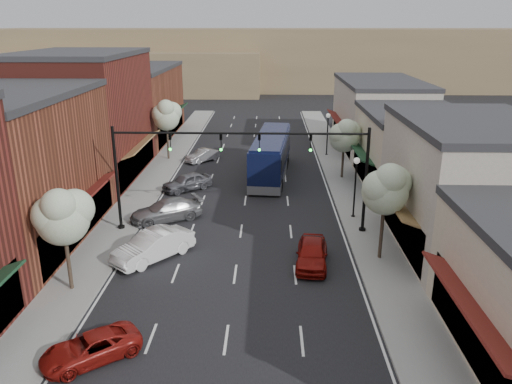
# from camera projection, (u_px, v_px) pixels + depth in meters

# --- Properties ---
(ground) EXTENTS (160.00, 160.00, 0.00)m
(ground) POSITION_uv_depth(u_px,v_px,m) (233.00, 293.00, 25.54)
(ground) COLOR black
(ground) RESTS_ON ground
(sidewalk_left) EXTENTS (2.80, 73.00, 0.15)m
(sidewalk_left) POSITION_uv_depth(u_px,v_px,m) (151.00, 181.00, 43.24)
(sidewalk_left) COLOR gray
(sidewalk_left) RESTS_ON ground
(sidewalk_right) EXTENTS (2.80, 73.00, 0.15)m
(sidewalk_right) POSITION_uv_depth(u_px,v_px,m) (345.00, 183.00, 42.82)
(sidewalk_right) COLOR gray
(sidewalk_right) RESTS_ON ground
(curb_left) EXTENTS (0.25, 73.00, 0.17)m
(curb_left) POSITION_uv_depth(u_px,v_px,m) (167.00, 182.00, 43.21)
(curb_left) COLOR gray
(curb_left) RESTS_ON ground
(curb_right) EXTENTS (0.25, 73.00, 0.17)m
(curb_right) POSITION_uv_depth(u_px,v_px,m) (329.00, 183.00, 42.86)
(curb_right) COLOR gray
(curb_right) RESTS_ON ground
(bldg_left_midnear) EXTENTS (10.14, 14.10, 9.40)m
(bldg_left_midnear) POSITION_uv_depth(u_px,v_px,m) (3.00, 171.00, 30.08)
(bldg_left_midnear) COLOR brown
(bldg_left_midnear) RESTS_ON ground
(bldg_left_midfar) EXTENTS (10.14, 14.10, 10.90)m
(bldg_left_midfar) POSITION_uv_depth(u_px,v_px,m) (84.00, 117.00, 43.09)
(bldg_left_midfar) COLOR maroon
(bldg_left_midfar) RESTS_ON ground
(bldg_left_far) EXTENTS (10.14, 18.10, 8.40)m
(bldg_left_far) POSITION_uv_depth(u_px,v_px,m) (133.00, 103.00, 58.64)
(bldg_left_far) COLOR brown
(bldg_left_far) RESTS_ON ground
(bldg_right_midnear) EXTENTS (9.14, 12.10, 7.90)m
(bldg_right_midnear) POSITION_uv_depth(u_px,v_px,m) (469.00, 186.00, 29.63)
(bldg_right_midnear) COLOR #BFB4A4
(bldg_right_midnear) RESTS_ON ground
(bldg_right_midfar) EXTENTS (9.14, 12.10, 6.40)m
(bldg_right_midfar) POSITION_uv_depth(u_px,v_px,m) (413.00, 150.00, 41.23)
(bldg_right_midfar) COLOR beige
(bldg_right_midfar) RESTS_ON ground
(bldg_right_far) EXTENTS (9.14, 16.10, 7.40)m
(bldg_right_far) POSITION_uv_depth(u_px,v_px,m) (378.00, 114.00, 54.32)
(bldg_right_far) COLOR #BFB4A4
(bldg_right_far) RESTS_ON ground
(hill_far) EXTENTS (120.00, 30.00, 12.00)m
(hill_far) POSITION_uv_depth(u_px,v_px,m) (261.00, 57.00, 108.82)
(hill_far) COLOR #7A6647
(hill_far) RESTS_ON ground
(hill_near) EXTENTS (50.00, 20.00, 8.00)m
(hill_near) POSITION_uv_depth(u_px,v_px,m) (134.00, 72.00, 98.72)
(hill_near) COLOR #7A6647
(hill_near) RESTS_ON ground
(signal_mast_right) EXTENTS (8.22, 0.46, 7.00)m
(signal_mast_right) POSITION_uv_depth(u_px,v_px,m) (329.00, 165.00, 31.49)
(signal_mast_right) COLOR black
(signal_mast_right) RESTS_ON ground
(signal_mast_left) EXTENTS (8.22, 0.46, 7.00)m
(signal_mast_left) POSITION_uv_depth(u_px,v_px,m) (152.00, 163.00, 31.77)
(signal_mast_left) COLOR black
(signal_mast_left) RESTS_ON ground
(tree_right_near) EXTENTS (2.85, 2.65, 5.95)m
(tree_right_near) POSITION_uv_depth(u_px,v_px,m) (387.00, 188.00, 27.64)
(tree_right_near) COLOR #47382B
(tree_right_near) RESTS_ON ground
(tree_right_far) EXTENTS (2.85, 2.65, 5.43)m
(tree_right_far) POSITION_uv_depth(u_px,v_px,m) (345.00, 135.00, 42.93)
(tree_right_far) COLOR #47382B
(tree_right_far) RESTS_ON ground
(tree_left_near) EXTENTS (2.85, 2.65, 5.69)m
(tree_left_near) POSITION_uv_depth(u_px,v_px,m) (63.00, 215.00, 24.34)
(tree_left_near) COLOR #47382B
(tree_left_near) RESTS_ON ground
(tree_left_far) EXTENTS (2.85, 2.65, 6.13)m
(tree_left_far) POSITION_uv_depth(u_px,v_px,m) (167.00, 115.00, 48.83)
(tree_left_far) COLOR #47382B
(tree_left_far) RESTS_ON ground
(lamp_post_near) EXTENTS (0.44, 0.44, 4.44)m
(lamp_post_near) POSITION_uv_depth(u_px,v_px,m) (356.00, 178.00, 34.32)
(lamp_post_near) COLOR black
(lamp_post_near) RESTS_ON ground
(lamp_post_far) EXTENTS (0.44, 0.44, 4.44)m
(lamp_post_far) POSITION_uv_depth(u_px,v_px,m) (328.00, 127.00, 50.89)
(lamp_post_far) COLOR black
(lamp_post_far) RESTS_ON ground
(coach_bus) EXTENTS (3.84, 12.42, 3.74)m
(coach_bus) POSITION_uv_depth(u_px,v_px,m) (271.00, 155.00, 44.54)
(coach_bus) COLOR #0D1335
(coach_bus) RESTS_ON ground
(red_hatchback) EXTENTS (2.19, 4.46, 1.47)m
(red_hatchback) POSITION_uv_depth(u_px,v_px,m) (312.00, 253.00, 28.25)
(red_hatchback) COLOR maroon
(red_hatchback) RESTS_ON ground
(parked_car_a) EXTENTS (4.32, 3.87, 1.11)m
(parked_car_a) POSITION_uv_depth(u_px,v_px,m) (91.00, 348.00, 20.29)
(parked_car_a) COLOR maroon
(parked_car_a) RESTS_ON ground
(parked_car_b) EXTENTS (4.59, 4.96, 1.65)m
(parked_car_b) POSITION_uv_depth(u_px,v_px,m) (153.00, 246.00, 28.98)
(parked_car_b) COLOR white
(parked_car_b) RESTS_ON ground
(parked_car_c) EXTENTS (5.40, 4.23, 1.46)m
(parked_car_c) POSITION_uv_depth(u_px,v_px,m) (166.00, 210.00, 34.71)
(parked_car_c) COLOR gray
(parked_car_c) RESTS_ON ground
(parked_car_d) EXTENTS (4.31, 3.88, 1.42)m
(parked_car_d) POSITION_uv_depth(u_px,v_px,m) (187.00, 182.00, 41.03)
(parked_car_d) COLOR slate
(parked_car_d) RESTS_ON ground
(parked_car_e) EXTENTS (3.39, 3.68, 1.23)m
(parked_car_e) POSITION_uv_depth(u_px,v_px,m) (202.00, 155.00, 49.59)
(parked_car_e) COLOR #9C9CA1
(parked_car_e) RESTS_ON ground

